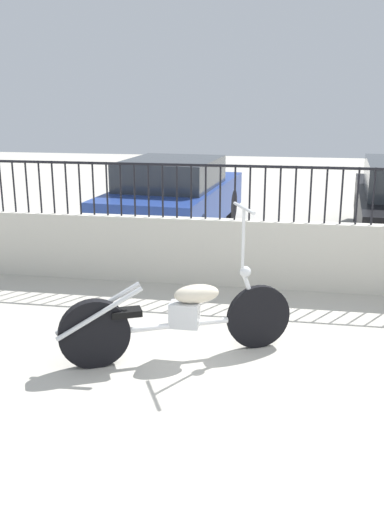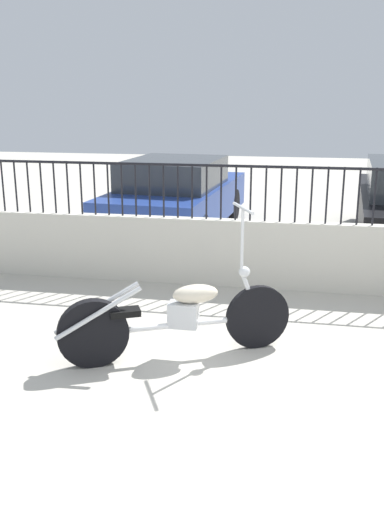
% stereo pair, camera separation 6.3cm
% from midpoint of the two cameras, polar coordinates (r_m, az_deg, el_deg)
% --- Properties ---
extents(ground_plane, '(40.00, 40.00, 0.00)m').
position_cam_midpoint_polar(ground_plane, '(4.77, 8.39, -15.12)').
color(ground_plane, '#B7B2A5').
extents(low_wall, '(8.71, 0.18, 0.89)m').
position_cam_midpoint_polar(low_wall, '(7.47, 9.57, 0.04)').
color(low_wall, beige).
rests_on(low_wall, ground_plane).
extents(fence_railing, '(8.71, 0.04, 0.71)m').
position_cam_midpoint_polar(fence_railing, '(7.28, 9.91, 7.09)').
color(fence_railing, black).
rests_on(fence_railing, low_wall).
extents(motorcycle_white, '(2.12, 1.09, 1.45)m').
position_cam_midpoint_polar(motorcycle_white, '(5.43, -2.22, -6.24)').
color(motorcycle_white, black).
rests_on(motorcycle_white, ground_plane).
extents(car_blue, '(2.06, 4.29, 1.36)m').
position_cam_midpoint_polar(car_blue, '(10.38, -1.40, 6.02)').
color(car_blue, black).
rests_on(car_blue, ground_plane).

